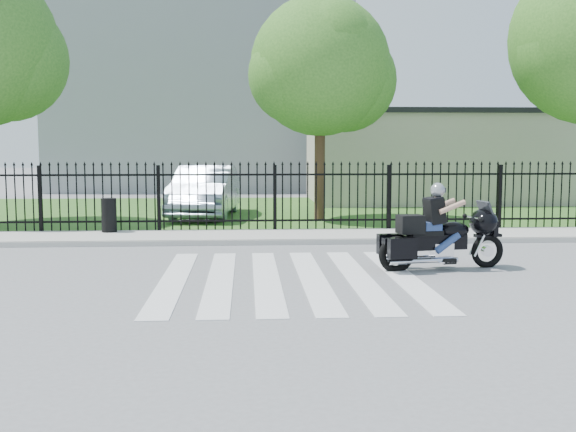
{
  "coord_description": "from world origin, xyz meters",
  "views": [
    {
      "loc": [
        -0.74,
        -11.49,
        2.31
      ],
      "look_at": [
        0.03,
        0.91,
        1.0
      ],
      "focal_mm": 42.0,
      "sensor_mm": 36.0,
      "label": 1
    }
  ],
  "objects": [
    {
      "name": "motorcycle_rider",
      "position": [
        2.83,
        0.71,
        0.68
      ],
      "size": [
        2.49,
        1.05,
        1.65
      ],
      "rotation": [
        0.0,
        0.0,
        0.16
      ],
      "color": "black",
      "rests_on": "ground"
    },
    {
      "name": "building_low_roof",
      "position": [
        7.0,
        16.0,
        3.6
      ],
      "size": [
        10.2,
        6.2,
        0.2
      ],
      "primitive_type": "cube",
      "color": "black",
      "rests_on": "building_low"
    },
    {
      "name": "tree_mid",
      "position": [
        1.5,
        9.0,
        4.67
      ],
      "size": [
        4.2,
        4.2,
        6.78
      ],
      "color": "#382316",
      "rests_on": "ground"
    },
    {
      "name": "parked_car",
      "position": [
        -2.07,
        10.22,
        0.84
      ],
      "size": [
        2.18,
        5.11,
        1.64
      ],
      "primitive_type": "imported",
      "rotation": [
        0.0,
        0.0,
        -0.09
      ],
      "color": "#91A1B6",
      "rests_on": "grass_strip"
    },
    {
      "name": "building_low",
      "position": [
        7.0,
        16.0,
        1.75
      ],
      "size": [
        10.0,
        6.0,
        3.5
      ],
      "primitive_type": "cube",
      "color": "#B3AA95",
      "rests_on": "ground"
    },
    {
      "name": "sidewalk",
      "position": [
        0.0,
        5.0,
        0.06
      ],
      "size": [
        40.0,
        2.0,
        0.12
      ],
      "primitive_type": "cube",
      "color": "#ADAAA3",
      "rests_on": "ground"
    },
    {
      "name": "litter_bin",
      "position": [
        -4.22,
        5.7,
        0.55
      ],
      "size": [
        0.39,
        0.39,
        0.86
      ],
      "primitive_type": "cylinder",
      "rotation": [
        0.0,
        0.0,
        0.03
      ],
      "color": "black",
      "rests_on": "sidewalk"
    },
    {
      "name": "curb",
      "position": [
        0.0,
        4.0,
        0.06
      ],
      "size": [
        40.0,
        0.12,
        0.12
      ],
      "primitive_type": "cube",
      "color": "#ADAAA3",
      "rests_on": "ground"
    },
    {
      "name": "grass_strip",
      "position": [
        0.0,
        12.0,
        0.01
      ],
      "size": [
        40.0,
        12.0,
        0.02
      ],
      "primitive_type": "cube",
      "color": "#285A1F",
      "rests_on": "ground"
    },
    {
      "name": "iron_fence",
      "position": [
        0.0,
        6.0,
        0.9
      ],
      "size": [
        26.0,
        0.04,
        1.8
      ],
      "color": "black",
      "rests_on": "ground"
    },
    {
      "name": "crosswalk",
      "position": [
        0.0,
        0.0,
        0.01
      ],
      "size": [
        5.0,
        5.5,
        0.01
      ],
      "primitive_type": null,
      "color": "silver",
      "rests_on": "ground"
    },
    {
      "name": "building_tall",
      "position": [
        -3.0,
        26.0,
        6.0
      ],
      "size": [
        15.0,
        10.0,
        12.0
      ],
      "primitive_type": "cube",
      "color": "gray",
      "rests_on": "ground"
    },
    {
      "name": "ground",
      "position": [
        0.0,
        0.0,
        0.0
      ],
      "size": [
        120.0,
        120.0,
        0.0
      ],
      "primitive_type": "plane",
      "color": "slate",
      "rests_on": "ground"
    }
  ]
}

